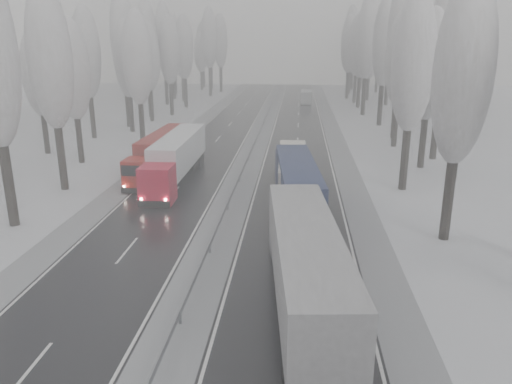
# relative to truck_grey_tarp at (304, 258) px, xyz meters

# --- Properties ---
(ground) EXTENTS (260.00, 260.00, 0.00)m
(ground) POSITION_rel_truck_grey_tarp_xyz_m (-5.67, -6.07, -2.65)
(ground) COLOR silver
(ground) RESTS_ON ground
(carriageway_right) EXTENTS (7.50, 200.00, 0.03)m
(carriageway_right) POSITION_rel_truck_grey_tarp_xyz_m (-0.42, 23.93, -2.63)
(carriageway_right) COLOR black
(carriageway_right) RESTS_ON ground
(carriageway_left) EXTENTS (7.50, 200.00, 0.03)m
(carriageway_left) POSITION_rel_truck_grey_tarp_xyz_m (-10.92, 23.93, -2.63)
(carriageway_left) COLOR black
(carriageway_left) RESTS_ON ground
(median_slush) EXTENTS (3.00, 200.00, 0.04)m
(median_slush) POSITION_rel_truck_grey_tarp_xyz_m (-5.67, 23.93, -2.63)
(median_slush) COLOR #94979B
(median_slush) RESTS_ON ground
(shoulder_right) EXTENTS (2.40, 200.00, 0.04)m
(shoulder_right) POSITION_rel_truck_grey_tarp_xyz_m (4.53, 23.93, -2.63)
(shoulder_right) COLOR #94979B
(shoulder_right) RESTS_ON ground
(shoulder_left) EXTENTS (2.40, 200.00, 0.04)m
(shoulder_left) POSITION_rel_truck_grey_tarp_xyz_m (-15.87, 23.93, -2.63)
(shoulder_left) COLOR #94979B
(shoulder_left) RESTS_ON ground
(median_guardrail) EXTENTS (0.12, 200.00, 0.76)m
(median_guardrail) POSITION_rel_truck_grey_tarp_xyz_m (-5.67, 23.92, -2.05)
(median_guardrail) COLOR slate
(median_guardrail) RESTS_ON ground
(tree_16) EXTENTS (3.60, 3.60, 16.53)m
(tree_16) POSITION_rel_truck_grey_tarp_xyz_m (9.37, 9.60, 8.02)
(tree_16) COLOR black
(tree_16) RESTS_ON ground
(tree_18) EXTENTS (3.60, 3.60, 16.58)m
(tree_18) POSITION_rel_truck_grey_tarp_xyz_m (8.84, 20.96, 8.05)
(tree_18) COLOR black
(tree_18) RESTS_ON ground
(tree_19) EXTENTS (3.60, 3.60, 14.57)m
(tree_19) POSITION_rel_truck_grey_tarp_xyz_m (14.35, 24.96, 6.77)
(tree_19) COLOR black
(tree_19) RESTS_ON ground
(tree_20) EXTENTS (3.60, 3.60, 15.71)m
(tree_20) POSITION_rel_truck_grey_tarp_xyz_m (12.23, 29.10, 7.50)
(tree_20) COLOR black
(tree_20) RESTS_ON ground
(tree_21) EXTENTS (3.60, 3.60, 18.62)m
(tree_21) POSITION_rel_truck_grey_tarp_xyz_m (14.46, 33.10, 9.36)
(tree_21) COLOR black
(tree_21) RESTS_ON ground
(tree_22) EXTENTS (3.60, 3.60, 15.86)m
(tree_22) POSITION_rel_truck_grey_tarp_xyz_m (11.36, 39.53, 7.60)
(tree_22) COLOR black
(tree_22) RESTS_ON ground
(tree_23) EXTENTS (3.60, 3.60, 13.55)m
(tree_23) POSITION_rel_truck_grey_tarp_xyz_m (17.64, 43.53, 6.12)
(tree_23) COLOR black
(tree_23) RESTS_ON ground
(tree_24) EXTENTS (3.60, 3.60, 20.49)m
(tree_24) POSITION_rel_truck_grey_tarp_xyz_m (12.23, 44.95, 10.54)
(tree_24) COLOR black
(tree_24) RESTS_ON ground
(tree_25) EXTENTS (3.60, 3.60, 19.44)m
(tree_25) POSITION_rel_truck_grey_tarp_xyz_m (19.15, 48.95, 9.88)
(tree_25) COLOR black
(tree_25) RESTS_ON ground
(tree_26) EXTENTS (3.60, 3.60, 18.78)m
(tree_26) POSITION_rel_truck_grey_tarp_xyz_m (11.90, 55.20, 9.46)
(tree_26) COLOR black
(tree_26) RESTS_ON ground
(tree_27) EXTENTS (3.60, 3.60, 17.62)m
(tree_27) POSITION_rel_truck_grey_tarp_xyz_m (19.05, 59.20, 8.72)
(tree_27) COLOR black
(tree_27) RESTS_ON ground
(tree_28) EXTENTS (3.60, 3.60, 19.62)m
(tree_28) POSITION_rel_truck_grey_tarp_xyz_m (10.67, 65.88, 9.99)
(tree_28) COLOR black
(tree_28) RESTS_ON ground
(tree_29) EXTENTS (3.60, 3.60, 18.11)m
(tree_29) POSITION_rel_truck_grey_tarp_xyz_m (18.04, 69.88, 9.03)
(tree_29) COLOR black
(tree_29) RESTS_ON ground
(tree_30) EXTENTS (3.60, 3.60, 17.86)m
(tree_30) POSITION_rel_truck_grey_tarp_xyz_m (10.90, 75.63, 8.87)
(tree_30) COLOR black
(tree_30) RESTS_ON ground
(tree_31) EXTENTS (3.60, 3.60, 18.58)m
(tree_31) POSITION_rel_truck_grey_tarp_xyz_m (16.81, 79.63, 9.33)
(tree_31) COLOR black
(tree_31) RESTS_ON ground
(tree_32) EXTENTS (3.60, 3.60, 17.33)m
(tree_32) POSITION_rel_truck_grey_tarp_xyz_m (10.96, 83.14, 8.53)
(tree_32) COLOR black
(tree_32) RESTS_ON ground
(tree_33) EXTENTS (3.60, 3.60, 14.33)m
(tree_33) POSITION_rel_truck_grey_tarp_xyz_m (14.10, 87.14, 6.62)
(tree_33) COLOR black
(tree_33) RESTS_ON ground
(tree_34) EXTENTS (3.60, 3.60, 17.63)m
(tree_34) POSITION_rel_truck_grey_tarp_xyz_m (10.07, 90.25, 8.72)
(tree_34) COLOR black
(tree_34) RESTS_ON ground
(tree_35) EXTENTS (3.60, 3.60, 18.25)m
(tree_35) POSITION_rel_truck_grey_tarp_xyz_m (19.28, 94.25, 9.12)
(tree_35) COLOR black
(tree_35) RESTS_ON ground
(tree_36) EXTENTS (3.60, 3.60, 20.23)m
(tree_36) POSITION_rel_truck_grey_tarp_xyz_m (11.37, 100.09, 10.37)
(tree_36) COLOR black
(tree_36) RESTS_ON ground
(tree_37) EXTENTS (3.60, 3.60, 16.37)m
(tree_37) POSITION_rel_truck_grey_tarp_xyz_m (18.35, 104.09, 7.92)
(tree_37) COLOR black
(tree_37) RESTS_ON ground
(tree_38) EXTENTS (3.60, 3.60, 17.97)m
(tree_38) POSITION_rel_truck_grey_tarp_xyz_m (13.06, 110.66, 8.94)
(tree_38) COLOR black
(tree_38) RESTS_ON ground
(tree_39) EXTENTS (3.60, 3.60, 16.19)m
(tree_39) POSITION_rel_truck_grey_tarp_xyz_m (15.88, 114.66, 7.80)
(tree_39) COLOR black
(tree_39) RESTS_ON ground
(tree_58) EXTENTS (3.60, 3.60, 17.21)m
(tree_58) POSITION_rel_truck_grey_tarp_xyz_m (-20.79, 18.49, 8.46)
(tree_58) COLOR black
(tree_58) RESTS_ON ground
(tree_60) EXTENTS (3.60, 3.60, 14.84)m
(tree_60) POSITION_rel_truck_grey_tarp_xyz_m (-23.41, 28.13, 6.94)
(tree_60) COLOR black
(tree_60) RESTS_ON ground
(tree_61) EXTENTS (3.60, 3.60, 13.95)m
(tree_61) POSITION_rel_truck_grey_tarp_xyz_m (-29.19, 32.13, 6.37)
(tree_61) COLOR black
(tree_61) RESTS_ON ground
(tree_62) EXTENTS (3.60, 3.60, 16.04)m
(tree_62) POSITION_rel_truck_grey_tarp_xyz_m (-19.61, 37.66, 7.71)
(tree_62) COLOR black
(tree_62) RESTS_ON ground
(tree_63) EXTENTS (3.60, 3.60, 16.88)m
(tree_63) POSITION_rel_truck_grey_tarp_xyz_m (-27.52, 41.66, 8.25)
(tree_63) COLOR black
(tree_63) RESTS_ON ground
(tree_64) EXTENTS (3.60, 3.60, 15.42)m
(tree_64) POSITION_rel_truck_grey_tarp_xyz_m (-23.93, 46.64, 7.31)
(tree_64) COLOR black
(tree_64) RESTS_ON ground
(tree_65) EXTENTS (3.60, 3.60, 19.48)m
(tree_65) POSITION_rel_truck_grey_tarp_xyz_m (-25.72, 50.64, 9.90)
(tree_65) COLOR black
(tree_65) RESTS_ON ground
(tree_66) EXTENTS (3.60, 3.60, 15.23)m
(tree_66) POSITION_rel_truck_grey_tarp_xyz_m (-23.82, 56.28, 7.19)
(tree_66) COLOR black
(tree_66) RESTS_ON ground
(tree_67) EXTENTS (3.60, 3.60, 17.09)m
(tree_67) POSITION_rel_truck_grey_tarp_xyz_m (-25.21, 60.28, 8.38)
(tree_67) COLOR black
(tree_67) RESTS_ON ground
(tree_68) EXTENTS (3.60, 3.60, 16.65)m
(tree_68) POSITION_rel_truck_grey_tarp_xyz_m (-22.25, 63.04, 8.10)
(tree_68) COLOR black
(tree_68) RESTS_ON ground
(tree_69) EXTENTS (3.60, 3.60, 19.35)m
(tree_69) POSITION_rel_truck_grey_tarp_xyz_m (-27.09, 67.04, 9.81)
(tree_69) COLOR black
(tree_69) RESTS_ON ground
(tree_70) EXTENTS (3.60, 3.60, 17.09)m
(tree_70) POSITION_rel_truck_grey_tarp_xyz_m (-21.99, 73.12, 8.38)
(tree_70) COLOR black
(tree_70) RESTS_ON ground
(tree_71) EXTENTS (3.60, 3.60, 19.61)m
(tree_71) POSITION_rel_truck_grey_tarp_xyz_m (-26.75, 77.12, 9.98)
(tree_71) COLOR black
(tree_71) RESTS_ON ground
(tree_72) EXTENTS (3.60, 3.60, 15.11)m
(tree_72) POSITION_rel_truck_grey_tarp_xyz_m (-24.60, 82.46, 7.12)
(tree_72) COLOR black
(tree_72) RESTS_ON ground
(tree_73) EXTENTS (3.60, 3.60, 17.22)m
(tree_73) POSITION_rel_truck_grey_tarp_xyz_m (-27.48, 86.46, 8.46)
(tree_73) COLOR black
(tree_73) RESTS_ON ground
(tree_74) EXTENTS (3.60, 3.60, 19.68)m
(tree_74) POSITION_rel_truck_grey_tarp_xyz_m (-20.74, 93.26, 10.03)
(tree_74) COLOR black
(tree_74) RESTS_ON ground
(tree_75) EXTENTS (3.60, 3.60, 18.60)m
(tree_75) POSITION_rel_truck_grey_tarp_xyz_m (-29.86, 97.26, 9.34)
(tree_75) COLOR black
(tree_75) RESTS_ON ground
(tree_76) EXTENTS (3.60, 3.60, 18.55)m
(tree_76) POSITION_rel_truck_grey_tarp_xyz_m (-19.72, 102.65, 9.31)
(tree_76) COLOR black
(tree_76) RESTS_ON ground
(tree_77) EXTENTS (3.60, 3.60, 14.32)m
(tree_77) POSITION_rel_truck_grey_tarp_xyz_m (-25.33, 106.65, 6.61)
(tree_77) COLOR black
(tree_77) RESTS_ON ground
(tree_78) EXTENTS (3.60, 3.60, 19.55)m
(tree_78) POSITION_rel_truck_grey_tarp_xyz_m (-23.23, 109.24, 9.95)
(tree_78) COLOR black
(tree_78) RESTS_ON ground
(tree_79) EXTENTS (3.60, 3.60, 17.07)m
(tree_79) POSITION_rel_truck_grey_tarp_xyz_m (-26.00, 113.24, 8.37)
(tree_79) COLOR black
(tree_79) RESTS_ON ground
(truck_grey_tarp) EXTENTS (4.45, 17.82, 4.53)m
(truck_grey_tarp) POSITION_rel_truck_grey_tarp_xyz_m (0.00, 0.00, 0.00)
(truck_grey_tarp) COLOR #46464A
(truck_grey_tarp) RESTS_ON ground
(truck_blue_box) EXTENTS (3.93, 16.21, 4.13)m
(truck_blue_box) POSITION_rel_truck_grey_tarp_xyz_m (-0.47, 14.06, -0.24)
(truck_blue_box) COLOR #1D234A
(truck_blue_box) RESTS_ON ground
(truck_cream_box) EXTENTS (2.64, 14.52, 3.71)m
(truck_cream_box) POSITION_rel_truck_grey_tarp_xyz_m (-0.78, 18.74, -0.48)
(truck_cream_box) COLOR beige
(truck_cream_box) RESTS_ON ground
(box_truck_distant) EXTENTS (2.25, 7.05, 2.62)m
(box_truck_distant) POSITION_rel_truck_grey_tarp_xyz_m (1.07, 80.79, -1.31)
(box_truck_distant) COLOR #B0B1B7
(box_truck_distant) RESTS_ON ground
(truck_red_white) EXTENTS (2.64, 16.15, 4.13)m
(truck_red_white) POSITION_rel_truck_grey_tarp_xyz_m (-11.44, 21.71, -0.23)
(truck_red_white) COLOR red
(truck_red_white) RESTS_ON ground
(truck_red_red) EXTENTS (2.69, 14.48, 3.70)m
(truck_red_red) POSITION_rel_truck_grey_tarp_xyz_m (-13.86, 25.19, -0.49)
(truck_red_red) COLOR #A30F09
(truck_red_red) RESTS_ON ground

